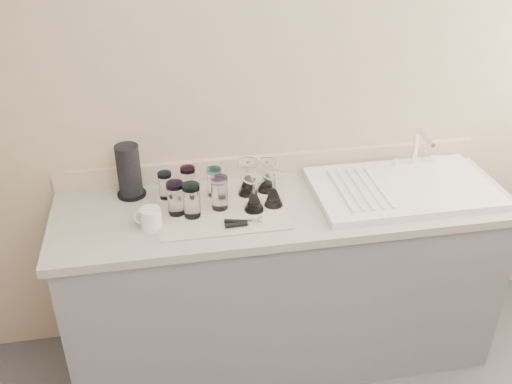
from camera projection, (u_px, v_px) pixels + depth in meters
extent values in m
cube|color=#C2AB8B|center=(273.00, 105.00, 2.63)|extent=(3.50, 0.04, 2.50)
cube|color=slate|center=(283.00, 285.00, 2.79)|extent=(2.00, 0.60, 0.86)
cube|color=gray|center=(286.00, 207.00, 2.56)|extent=(2.06, 0.62, 0.04)
cube|color=white|center=(402.00, 188.00, 2.63)|extent=(0.82, 0.50, 0.03)
cylinder|color=silver|center=(416.00, 146.00, 2.76)|extent=(0.02, 0.02, 0.18)
cylinder|color=silver|center=(426.00, 138.00, 2.65)|extent=(0.02, 0.16, 0.02)
cylinder|color=silver|center=(395.00, 161.00, 2.78)|extent=(0.03, 0.03, 0.04)
cylinder|color=silver|center=(433.00, 158.00, 2.81)|extent=(0.03, 0.03, 0.04)
cube|color=silver|center=(221.00, 209.00, 2.50)|extent=(0.55, 0.42, 0.01)
cylinder|color=white|center=(165.00, 187.00, 2.55)|extent=(0.06, 0.06, 0.11)
cylinder|color=#1E48B7|center=(164.00, 175.00, 2.52)|extent=(0.06, 0.06, 0.02)
cylinder|color=white|center=(188.00, 183.00, 2.57)|extent=(0.06, 0.06, 0.12)
cylinder|color=#CF15A2|center=(188.00, 169.00, 2.54)|extent=(0.07, 0.07, 0.02)
cylinder|color=white|center=(214.00, 183.00, 2.57)|extent=(0.06, 0.06, 0.12)
cylinder|color=#30AEC0|center=(214.00, 171.00, 2.53)|extent=(0.07, 0.07, 0.02)
cylinder|color=white|center=(176.00, 200.00, 2.43)|extent=(0.07, 0.07, 0.13)
cylinder|color=purple|center=(175.00, 185.00, 2.39)|extent=(0.07, 0.07, 0.02)
cylinder|color=white|center=(192.00, 202.00, 2.41)|extent=(0.07, 0.07, 0.13)
cylinder|color=teal|center=(191.00, 187.00, 2.37)|extent=(0.08, 0.08, 0.02)
cylinder|color=white|center=(220.00, 195.00, 2.47)|extent=(0.07, 0.07, 0.13)
cylinder|color=#A58CD4|center=(219.00, 180.00, 2.43)|extent=(0.08, 0.08, 0.02)
cone|color=white|center=(248.00, 185.00, 2.58)|extent=(0.09, 0.09, 0.09)
cylinder|color=white|center=(248.00, 170.00, 2.55)|extent=(0.01, 0.01, 0.07)
cylinder|color=white|center=(248.00, 162.00, 2.53)|extent=(0.09, 0.09, 0.01)
cone|color=white|center=(267.00, 183.00, 2.61)|extent=(0.08, 0.08, 0.08)
cylinder|color=white|center=(267.00, 169.00, 2.57)|extent=(0.01, 0.01, 0.06)
cylinder|color=white|center=(267.00, 162.00, 2.56)|extent=(0.08, 0.08, 0.01)
cone|color=white|center=(254.00, 201.00, 2.46)|extent=(0.09, 0.09, 0.08)
cylinder|color=white|center=(254.00, 187.00, 2.43)|extent=(0.01, 0.01, 0.07)
cylinder|color=white|center=(254.00, 179.00, 2.41)|extent=(0.09, 0.09, 0.01)
cone|color=white|center=(274.00, 197.00, 2.50)|extent=(0.09, 0.09, 0.08)
cylinder|color=white|center=(274.00, 183.00, 2.46)|extent=(0.01, 0.01, 0.06)
cylinder|color=white|center=(274.00, 175.00, 2.45)|extent=(0.09, 0.09, 0.01)
cube|color=silver|center=(255.00, 222.00, 2.38)|extent=(0.06, 0.04, 0.02)
cylinder|color=black|center=(239.00, 224.00, 2.37)|extent=(0.12, 0.02, 0.02)
cylinder|color=black|center=(239.00, 222.00, 2.38)|extent=(0.12, 0.05, 0.02)
cylinder|color=white|center=(151.00, 218.00, 2.36)|extent=(0.11, 0.11, 0.09)
torus|color=white|center=(141.00, 218.00, 2.36)|extent=(0.07, 0.03, 0.07)
cylinder|color=black|center=(132.00, 194.00, 2.61)|extent=(0.13, 0.13, 0.01)
cylinder|color=black|center=(129.00, 170.00, 2.54)|extent=(0.11, 0.11, 0.24)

